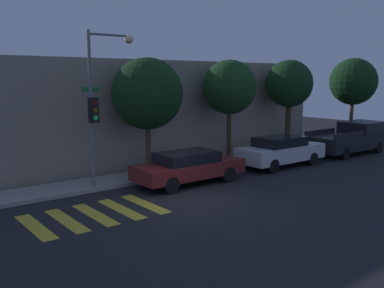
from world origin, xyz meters
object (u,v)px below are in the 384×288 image
(tree_far_end, at_px, (289,84))
(tree_behind_truck, at_px, (353,82))
(traffic_light_pole, at_px, (101,92))
(tree_midblock, at_px, (229,87))
(pickup_truck, at_px, (351,138))
(sedan_near_corner, at_px, (189,167))
(tree_near_corner, at_px, (147,94))
(sedan_middle, at_px, (281,151))

(tree_far_end, height_order, tree_behind_truck, tree_behind_truck)
(traffic_light_pole, relative_size, tree_midblock, 1.17)
(traffic_light_pole, height_order, pickup_truck, traffic_light_pole)
(sedan_near_corner, bearing_deg, tree_near_corner, 108.65)
(pickup_truck, xyz_separation_m, tree_behind_truck, (3.09, 1.95, 3.10))
(sedan_middle, xyz_separation_m, tree_near_corner, (-6.22, 1.95, 2.78))
(pickup_truck, relative_size, tree_behind_truck, 0.98)
(sedan_near_corner, relative_size, pickup_truck, 0.86)
(sedan_near_corner, distance_m, tree_midblock, 5.38)
(traffic_light_pole, relative_size, tree_behind_truck, 1.08)
(sedan_near_corner, xyz_separation_m, pickup_truck, (11.55, 0.00, 0.17))
(traffic_light_pole, distance_m, tree_far_end, 11.53)
(traffic_light_pole, height_order, sedan_near_corner, traffic_light_pole)
(tree_behind_truck, bearing_deg, sedan_near_corner, -172.39)
(sedan_near_corner, bearing_deg, pickup_truck, 0.00)
(tree_behind_truck, bearing_deg, traffic_light_pole, -177.80)
(tree_near_corner, relative_size, tree_behind_truck, 0.93)
(traffic_light_pole, bearing_deg, sedan_near_corner, -22.34)
(pickup_truck, height_order, tree_midblock, tree_midblock)
(tree_midblock, bearing_deg, pickup_truck, -14.49)
(sedan_middle, height_order, tree_far_end, tree_far_end)
(tree_behind_truck, bearing_deg, pickup_truck, -147.67)
(tree_near_corner, bearing_deg, tree_far_end, 0.00)
(pickup_truck, bearing_deg, tree_near_corner, 170.90)
(sedan_near_corner, distance_m, tree_behind_truck, 15.12)
(tree_near_corner, xyz_separation_m, tree_behind_truck, (15.30, 0.00, 0.42))
(pickup_truck, bearing_deg, traffic_light_pole, 175.03)
(tree_behind_truck, bearing_deg, tree_far_end, -180.00)
(tree_near_corner, bearing_deg, pickup_truck, -9.10)
(tree_midblock, bearing_deg, tree_behind_truck, 0.00)
(pickup_truck, relative_size, tree_far_end, 1.03)
(sedan_middle, bearing_deg, tree_near_corner, 162.56)
(sedan_near_corner, bearing_deg, tree_behind_truck, 7.61)
(sedan_near_corner, xyz_separation_m, tree_far_end, (8.41, 1.95, 3.16))
(traffic_light_pole, height_order, sedan_middle, traffic_light_pole)
(pickup_truck, distance_m, tree_behind_truck, 4.79)
(sedan_middle, xyz_separation_m, tree_midblock, (-1.58, 1.95, 2.99))
(tree_behind_truck, bearing_deg, sedan_middle, -167.84)
(tree_midblock, bearing_deg, sedan_middle, -51.01)
(traffic_light_pole, height_order, tree_midblock, traffic_light_pole)
(traffic_light_pole, distance_m, pickup_truck, 14.97)
(sedan_middle, xyz_separation_m, tree_behind_truck, (9.07, 1.95, 3.20))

